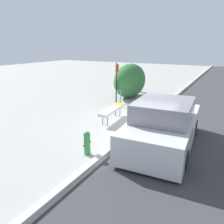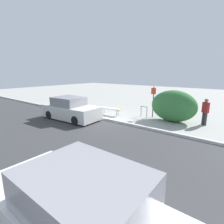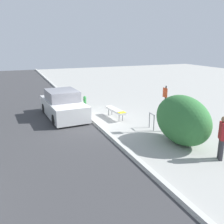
{
  "view_description": "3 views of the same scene",
  "coord_description": "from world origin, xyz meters",
  "px_view_note": "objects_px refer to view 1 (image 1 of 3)",
  "views": [
    {
      "loc": [
        -8.49,
        -3.12,
        3.27
      ],
      "look_at": [
        -0.84,
        1.11,
        0.56
      ],
      "focal_mm": 35.0,
      "sensor_mm": 36.0,
      "label": 1
    },
    {
      "loc": [
        8.13,
        -9.12,
        3.34
      ],
      "look_at": [
        1.04,
        -0.07,
        0.68
      ],
      "focal_mm": 28.0,
      "sensor_mm": 36.0,
      "label": 2
    },
    {
      "loc": [
        12.59,
        -4.13,
        4.31
      ],
      "look_at": [
        1.06,
        0.63,
        0.81
      ],
      "focal_mm": 40.0,
      "sensor_mm": 36.0,
      "label": 3
    }
  ],
  "objects_px": {
    "pedestrian": "(136,79)",
    "fire_hydrant": "(87,142)",
    "parked_car_near": "(163,126)",
    "bench": "(112,110)",
    "bike_rack": "(118,96)",
    "sign_post": "(117,79)"
  },
  "relations": [
    {
      "from": "bike_rack",
      "to": "pedestrian",
      "type": "distance_m",
      "value": 4.05
    },
    {
      "from": "sign_post",
      "to": "parked_car_near",
      "type": "distance_m",
      "value": 6.07
    },
    {
      "from": "pedestrian",
      "to": "bike_rack",
      "type": "bearing_deg",
      "value": -141.77
    },
    {
      "from": "bike_rack",
      "to": "parked_car_near",
      "type": "height_order",
      "value": "parked_car_near"
    },
    {
      "from": "fire_hydrant",
      "to": "parked_car_near",
      "type": "height_order",
      "value": "parked_car_near"
    },
    {
      "from": "parked_car_near",
      "to": "bench",
      "type": "bearing_deg",
      "value": 58.77
    },
    {
      "from": "bike_rack",
      "to": "pedestrian",
      "type": "relative_size",
      "value": 0.48
    },
    {
      "from": "bench",
      "to": "pedestrian",
      "type": "distance_m",
      "value": 6.65
    },
    {
      "from": "sign_post",
      "to": "parked_car_near",
      "type": "height_order",
      "value": "sign_post"
    },
    {
      "from": "bike_rack",
      "to": "sign_post",
      "type": "relative_size",
      "value": 0.36
    },
    {
      "from": "sign_post",
      "to": "pedestrian",
      "type": "height_order",
      "value": "sign_post"
    },
    {
      "from": "fire_hydrant",
      "to": "pedestrian",
      "type": "relative_size",
      "value": 0.45
    },
    {
      "from": "bench",
      "to": "fire_hydrant",
      "type": "relative_size",
      "value": 2.56
    },
    {
      "from": "bench",
      "to": "sign_post",
      "type": "xyz_separation_m",
      "value": [
        2.99,
        1.34,
        0.9
      ]
    },
    {
      "from": "pedestrian",
      "to": "fire_hydrant",
      "type": "bearing_deg",
      "value": -136.11
    },
    {
      "from": "parked_car_near",
      "to": "pedestrian",
      "type": "bearing_deg",
      "value": 25.18
    },
    {
      "from": "bench",
      "to": "bike_rack",
      "type": "distance_m",
      "value": 2.65
    },
    {
      "from": "bike_rack",
      "to": "parked_car_near",
      "type": "xyz_separation_m",
      "value": [
        -3.91,
        -3.71,
        0.2
      ]
    },
    {
      "from": "fire_hydrant",
      "to": "bench",
      "type": "bearing_deg",
      "value": 15.72
    },
    {
      "from": "sign_post",
      "to": "bench",
      "type": "bearing_deg",
      "value": -155.89
    },
    {
      "from": "bench",
      "to": "sign_post",
      "type": "distance_m",
      "value": 3.4
    },
    {
      "from": "bike_rack",
      "to": "pedestrian",
      "type": "xyz_separation_m",
      "value": [
        3.98,
        0.61,
        0.41
      ]
    }
  ]
}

